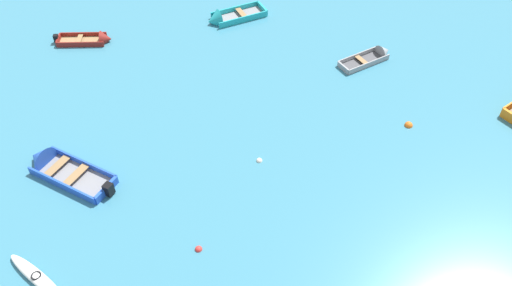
# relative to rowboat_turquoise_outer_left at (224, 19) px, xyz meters

# --- Properties ---
(rowboat_turquoise_outer_left) EXTENTS (3.91, 3.43, 1.30)m
(rowboat_turquoise_outer_left) POSITION_rel_rowboat_turquoise_outer_left_xyz_m (0.00, 0.00, 0.00)
(rowboat_turquoise_outer_left) COLOR gray
(rowboat_turquoise_outer_left) RESTS_ON ground_plane
(rowboat_grey_back_row_right) EXTENTS (3.21, 3.07, 0.98)m
(rowboat_grey_back_row_right) POSITION_rel_rowboat_turquoise_outer_left_xyz_m (9.77, -2.03, -0.04)
(rowboat_grey_back_row_right) COLOR #4C4C51
(rowboat_grey_back_row_right) RESTS_ON ground_plane
(rowboat_blue_back_row_center) EXTENTS (4.95, 2.81, 1.48)m
(rowboat_blue_back_row_center) POSITION_rel_rowboat_turquoise_outer_left_xyz_m (-4.80, -14.16, 0.01)
(rowboat_blue_back_row_center) COLOR gray
(rowboat_blue_back_row_center) RESTS_ON ground_plane
(kayak_white_far_left) EXTENTS (3.30, 1.96, 0.32)m
(kayak_white_far_left) POSITION_rel_rowboat_turquoise_outer_left_xyz_m (-2.68, -19.85, -0.03)
(kayak_white_far_left) COLOR white
(kayak_white_far_left) RESTS_ON ground_plane
(rowboat_maroon_far_back) EXTENTS (3.55, 1.79, 1.01)m
(rowboat_maroon_far_back) POSITION_rel_rowboat_turquoise_outer_left_xyz_m (-7.22, -3.88, -0.03)
(rowboat_maroon_far_back) COLOR #99754C
(rowboat_maroon_far_back) RESTS_ON ground_plane
(mooring_buoy_trailing) EXTENTS (0.44, 0.44, 0.44)m
(mooring_buoy_trailing) POSITION_rel_rowboat_turquoise_outer_left_xyz_m (11.76, -7.67, -0.19)
(mooring_buoy_trailing) COLOR orange
(mooring_buoy_trailing) RESTS_ON ground_plane
(mooring_buoy_between_boats_right) EXTENTS (0.29, 0.29, 0.29)m
(mooring_buoy_between_boats_right) POSITION_rel_rowboat_turquoise_outer_left_xyz_m (4.69, -11.69, -0.19)
(mooring_buoy_between_boats_right) COLOR silver
(mooring_buoy_between_boats_right) RESTS_ON ground_plane
(mooring_buoy_near_foreground) EXTENTS (0.31, 0.31, 0.31)m
(mooring_buoy_near_foreground) POSITION_rel_rowboat_turquoise_outer_left_xyz_m (3.21, -17.18, -0.19)
(mooring_buoy_near_foreground) COLOR red
(mooring_buoy_near_foreground) RESTS_ON ground_plane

